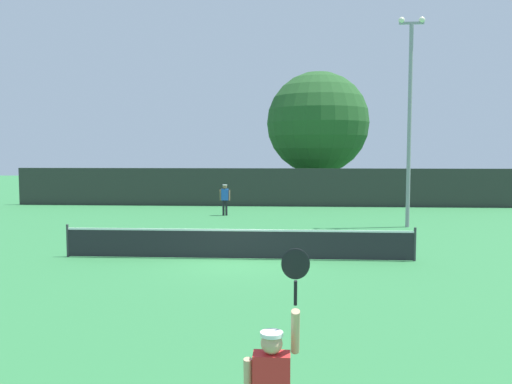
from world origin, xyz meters
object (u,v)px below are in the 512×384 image
light_pole (410,111)px  large_tree (318,123)px  tennis_ball (294,251)px  player_receiving (225,197)px  player_serving (273,383)px  parked_car_near (167,187)px

light_pole → large_tree: (-3.39, 14.00, 0.24)m
tennis_ball → player_receiving: bearing=109.7°
player_receiving → tennis_ball: size_ratio=24.80×
tennis_ball → large_tree: (1.87, 20.41, 5.53)m
player_serving → large_tree: (2.23, 33.15, 4.51)m
tennis_ball → parked_car_near: (-9.62, 21.98, 0.74)m
player_receiving → parked_car_near: (-5.94, 11.68, -0.26)m
light_pole → parked_car_near: bearing=133.7°
player_serving → light_pole: bearing=73.6°
player_receiving → light_pole: bearing=156.4°
tennis_ball → large_tree: 21.23m
player_serving → parked_car_near: player_serving is taller
player_receiving → tennis_ball: player_receiving is taller
player_serving → large_tree: 33.53m
tennis_ball → light_pole: 9.83m
player_serving → large_tree: bearing=86.2°
tennis_ball → large_tree: bearing=84.8°
player_receiving → large_tree: size_ratio=0.18×
light_pole → parked_car_near: (-14.89, 15.58, -4.55)m
tennis_ball → player_serving: bearing=-91.6°
player_receiving → light_pole: size_ratio=0.18×
light_pole → player_receiving: bearing=156.4°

